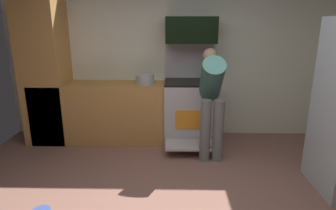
# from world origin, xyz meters

# --- Properties ---
(wall_back) EXTENTS (5.20, 0.12, 2.60)m
(wall_back) POSITION_xyz_m (0.00, 2.34, 1.30)
(wall_back) COLOR silver
(wall_back) RESTS_ON ground
(lower_cabinet_run) EXTENTS (2.40, 0.60, 0.90)m
(lower_cabinet_run) POSITION_xyz_m (-0.90, 1.98, 0.45)
(lower_cabinet_run) COLOR #BE8745
(lower_cabinet_run) RESTS_ON ground
(cabinet_column) EXTENTS (0.60, 0.60, 2.10)m
(cabinet_column) POSITION_xyz_m (-1.90, 1.98, 1.05)
(cabinet_column) COLOR #BE8745
(cabinet_column) RESTS_ON ground
(oven_range) EXTENTS (0.76, 1.01, 1.50)m
(oven_range) POSITION_xyz_m (0.27, 1.97, 0.51)
(oven_range) COLOR #BDB7BB
(oven_range) RESTS_ON ground
(microwave) EXTENTS (0.74, 0.38, 0.37)m
(microwave) POSITION_xyz_m (0.27, 2.06, 1.68)
(microwave) COLOR black
(microwave) RESTS_ON oven_range
(person_cook) EXTENTS (0.31, 0.69, 1.45)m
(person_cook) POSITION_xyz_m (0.53, 1.45, 0.87)
(person_cook) COLOR slate
(person_cook) RESTS_ON ground
(stock_pot) EXTENTS (0.28, 0.28, 0.14)m
(stock_pot) POSITION_xyz_m (-0.41, 1.98, 0.97)
(stock_pot) COLOR #B1B7B5
(stock_pot) RESTS_ON lower_cabinet_run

